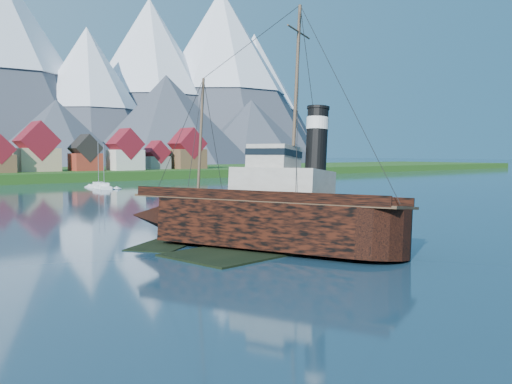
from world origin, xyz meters
TOP-DOWN VIEW (x-y plane):
  - ground at (0.00, 0.00)m, footprint 1400.00×1400.00m
  - shoal at (1.78, 2.15)m, footprint 31.71×21.24m
  - tugboat_wreck at (-1.91, -0.27)m, footprint 7.46×32.13m
  - sailboat_d at (69.24, 77.58)m, footprint 6.53×8.85m
  - sailboat_e at (24.84, 100.91)m, footprint 4.34×11.48m
  - sailboat_f at (24.49, 96.59)m, footprint 5.39×10.76m

SIDE VIEW (x-z plane):
  - shoal at x=1.78m, z-range -0.92..0.22m
  - ground at x=0.00m, z-range 0.00..0.00m
  - sailboat_f at x=24.49m, z-range -5.91..6.45m
  - sailboat_d at x=69.24m, z-range -5.84..6.40m
  - sailboat_e at x=24.84m, z-range -6.21..6.78m
  - tugboat_wreck at x=-1.91m, z-range -9.54..15.92m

